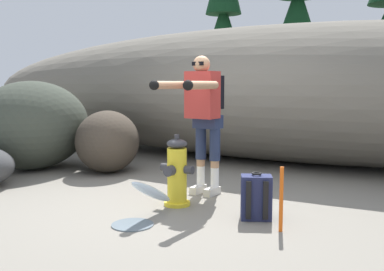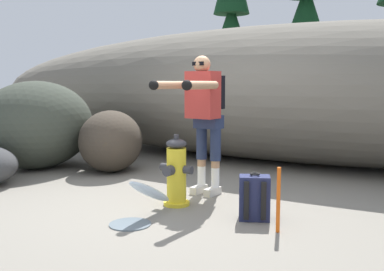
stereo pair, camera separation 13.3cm
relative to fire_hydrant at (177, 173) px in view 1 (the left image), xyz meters
The scene contains 11 objects.
ground_plane 0.40m from the fire_hydrant, 126.48° to the left, with size 56.00×56.00×0.04m, color slate.
dirt_embankment 3.54m from the fire_hydrant, 91.22° to the left, with size 13.88×3.20×2.34m, color #666056.
fire_hydrant is the anchor object (origin of this frame).
hydrant_water_jet 0.58m from the fire_hydrant, 90.00° to the right, with size 0.40×0.88×0.46m.
utility_worker 0.89m from the fire_hydrant, 86.55° to the left, with size 0.57×1.00×1.67m.
spare_backpack 0.96m from the fire_hydrant, ahead, with size 0.36×0.35×0.47m.
boulder_large 3.17m from the fire_hydrant, 167.21° to the left, with size 1.89×1.46×1.38m, color #383E34.
boulder_small 2.19m from the fire_hydrant, 150.25° to the left, with size 1.11×0.96×0.94m, color #3C342A.
pine_tree_far_left 10.57m from the fire_hydrant, 112.81° to the left, with size 1.81×1.81×5.90m.
pine_tree_left 11.36m from the fire_hydrant, 99.98° to the left, with size 2.10×2.10×6.76m.
survey_stake 1.32m from the fire_hydrant, 12.51° to the right, with size 0.04×0.04×0.60m, color #E55914.
Camera 1 is at (2.60, -4.22, 1.35)m, focal length 41.83 mm.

